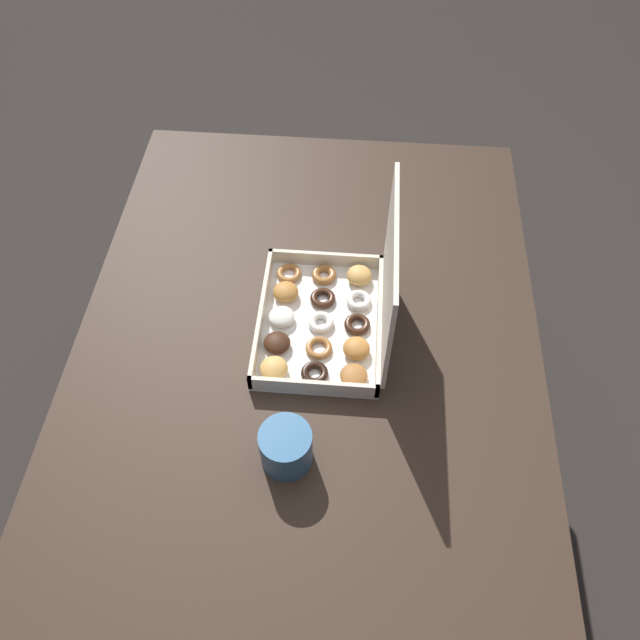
{
  "coord_description": "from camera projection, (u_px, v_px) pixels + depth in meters",
  "views": [
    {
      "loc": [
        0.63,
        0.08,
        1.76
      ],
      "look_at": [
        -0.08,
        0.02,
        0.79
      ],
      "focal_mm": 35.0,
      "sensor_mm": 36.0,
      "label": 1
    }
  ],
  "objects": [
    {
      "name": "donut_box",
      "position": [
        338.0,
        310.0,
        1.17
      ],
      "size": [
        0.31,
        0.24,
        0.28
      ],
      "color": "white",
      "rests_on": "dining_table"
    },
    {
      "name": "ground_plane",
      "position": [
        311.0,
        501.0,
        1.8
      ],
      "size": [
        8.0,
        8.0,
        0.0
      ],
      "primitive_type": "plane",
      "color": "#2D2826"
    },
    {
      "name": "coffee_mug",
      "position": [
        286.0,
        447.0,
        1.02
      ],
      "size": [
        0.09,
        0.09,
        0.08
      ],
      "color": "teal",
      "rests_on": "dining_table"
    },
    {
      "name": "dining_table",
      "position": [
        306.0,
        383.0,
        1.25
      ],
      "size": [
        1.3,
        0.89,
        0.77
      ],
      "color": "#38281E",
      "rests_on": "ground_plane"
    }
  ]
}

